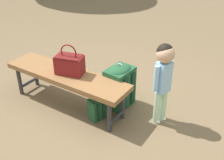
{
  "coord_description": "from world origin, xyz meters",
  "views": [
    {
      "loc": [
        1.43,
        -2.35,
        2.03
      ],
      "look_at": [
        0.16,
        0.05,
        0.45
      ],
      "focal_mm": 44.73,
      "sensor_mm": 36.0,
      "label": 1
    }
  ],
  "objects_px": {
    "handbag": "(69,64)",
    "backpack_large": "(119,85)",
    "park_bench": "(66,78)",
    "backpack_small": "(97,107)",
    "child_standing": "(163,72)"
  },
  "relations": [
    {
      "from": "backpack_large",
      "to": "handbag",
      "type": "bearing_deg",
      "value": -151.51
    },
    {
      "from": "backpack_small",
      "to": "park_bench",
      "type": "bearing_deg",
      "value": 172.36
    },
    {
      "from": "child_standing",
      "to": "backpack_large",
      "type": "relative_size",
      "value": 1.64
    },
    {
      "from": "park_bench",
      "to": "child_standing",
      "type": "distance_m",
      "value": 1.15
    },
    {
      "from": "child_standing",
      "to": "backpack_small",
      "type": "distance_m",
      "value": 0.86
    },
    {
      "from": "handbag",
      "to": "backpack_large",
      "type": "distance_m",
      "value": 0.65
    },
    {
      "from": "park_bench",
      "to": "child_standing",
      "type": "bearing_deg",
      "value": 12.29
    },
    {
      "from": "backpack_large",
      "to": "backpack_small",
      "type": "xyz_separation_m",
      "value": [
        -0.11,
        -0.36,
        -0.14
      ]
    },
    {
      "from": "park_bench",
      "to": "backpack_large",
      "type": "distance_m",
      "value": 0.64
    },
    {
      "from": "handbag",
      "to": "backpack_small",
      "type": "distance_m",
      "value": 0.59
    },
    {
      "from": "park_bench",
      "to": "backpack_large",
      "type": "height_order",
      "value": "backpack_large"
    },
    {
      "from": "park_bench",
      "to": "handbag",
      "type": "xyz_separation_m",
      "value": [
        0.04,
        0.03,
        0.18
      ]
    },
    {
      "from": "park_bench",
      "to": "child_standing",
      "type": "xyz_separation_m",
      "value": [
        1.1,
        0.24,
        0.24
      ]
    },
    {
      "from": "park_bench",
      "to": "child_standing",
      "type": "relative_size",
      "value": 1.71
    },
    {
      "from": "park_bench",
      "to": "backpack_small",
      "type": "distance_m",
      "value": 0.51
    }
  ]
}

